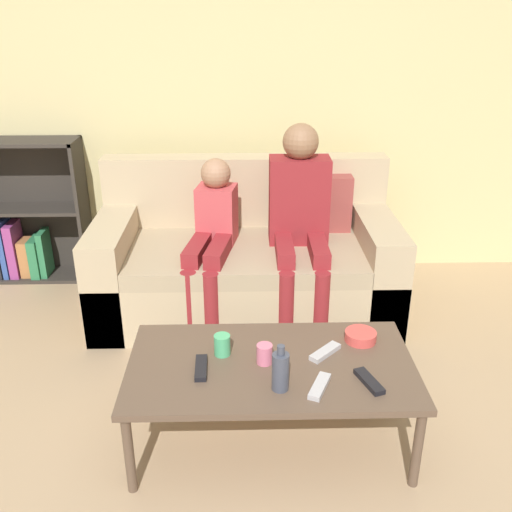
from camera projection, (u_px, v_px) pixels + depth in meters
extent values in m
cube|color=beige|center=(244.00, 87.00, 3.81)|extent=(12.00, 0.06, 2.60)
cube|color=tan|center=(246.00, 284.00, 3.62)|extent=(1.84, 0.91, 0.36)
cube|color=tan|center=(246.00, 257.00, 3.45)|extent=(1.40, 0.73, 0.10)
cube|color=tan|center=(245.00, 190.00, 3.75)|extent=(1.84, 0.18, 0.45)
cube|color=tan|center=(116.00, 267.00, 3.55)|extent=(0.22, 0.91, 0.62)
cube|color=tan|center=(374.00, 264.00, 3.59)|extent=(0.22, 0.91, 0.62)
cube|color=#93423D|center=(323.00, 204.00, 3.64)|extent=(0.36, 0.12, 0.36)
cube|color=#332D28|center=(83.00, 211.00, 3.95)|extent=(0.02, 0.28, 0.99)
cube|color=#332D28|center=(34.00, 205.00, 4.05)|extent=(0.78, 0.02, 0.99)
cube|color=#332D28|center=(39.00, 274.00, 4.13)|extent=(0.78, 0.28, 0.02)
cube|color=#332D28|center=(28.00, 209.00, 3.93)|extent=(0.73, 0.28, 0.02)
cube|color=#332D28|center=(16.00, 142.00, 3.74)|extent=(0.78, 0.28, 0.02)
cube|color=#232328|center=(1.00, 253.00, 4.05)|extent=(0.04, 0.22, 0.33)
cube|color=#33519E|center=(7.00, 247.00, 4.03)|extent=(0.04, 0.21, 0.41)
cube|color=#993D84|center=(15.00, 249.00, 4.04)|extent=(0.06, 0.20, 0.39)
cube|color=#B77542|center=(27.00, 257.00, 4.06)|extent=(0.07, 0.16, 0.26)
cube|color=#2D7A4C|center=(38.00, 256.00, 4.06)|extent=(0.06, 0.23, 0.28)
cube|color=#2D7A4C|center=(45.00, 253.00, 4.05)|extent=(0.04, 0.18, 0.33)
cylinder|color=brown|center=(129.00, 454.00, 2.24)|extent=(0.04, 0.04, 0.37)
cylinder|color=brown|center=(417.00, 449.00, 2.27)|extent=(0.04, 0.04, 0.37)
cylinder|color=brown|center=(150.00, 368.00, 2.77)|extent=(0.04, 0.04, 0.37)
cylinder|color=brown|center=(384.00, 364.00, 2.80)|extent=(0.04, 0.04, 0.37)
cube|color=brown|center=(271.00, 366.00, 2.44)|extent=(1.22, 0.66, 0.03)
cylinder|color=maroon|center=(286.00, 310.00, 3.21)|extent=(0.09, 0.09, 0.46)
cylinder|color=maroon|center=(321.00, 310.00, 3.21)|extent=(0.09, 0.09, 0.46)
cube|color=maroon|center=(284.00, 249.00, 3.31)|extent=(0.10, 0.40, 0.09)
cube|color=maroon|center=(318.00, 249.00, 3.31)|extent=(0.10, 0.40, 0.09)
cube|color=maroon|center=(299.00, 200.00, 3.45)|extent=(0.36, 0.20, 0.52)
sphere|color=#936B4C|center=(301.00, 142.00, 3.30)|extent=(0.21, 0.21, 0.21)
cylinder|color=maroon|center=(190.00, 309.00, 3.22)|extent=(0.10, 0.10, 0.46)
cylinder|color=maroon|center=(212.00, 311.00, 3.20)|extent=(0.10, 0.10, 0.46)
cube|color=maroon|center=(198.00, 248.00, 3.32)|extent=(0.17, 0.42, 0.09)
cube|color=maroon|center=(219.00, 250.00, 3.30)|extent=(0.17, 0.42, 0.09)
cube|color=#C6474C|center=(217.00, 214.00, 3.48)|extent=(0.26, 0.24, 0.35)
sphere|color=#A87A5B|center=(216.00, 173.00, 3.38)|extent=(0.18, 0.18, 0.18)
cylinder|color=pink|center=(265.00, 354.00, 2.42)|extent=(0.07, 0.07, 0.09)
cylinder|color=#4CB77A|center=(222.00, 345.00, 2.47)|extent=(0.07, 0.07, 0.09)
cube|color=#B7B7BC|center=(325.00, 352.00, 2.49)|extent=(0.15, 0.15, 0.02)
cube|color=#B7B7BC|center=(320.00, 386.00, 2.26)|extent=(0.11, 0.17, 0.02)
cube|color=black|center=(201.00, 368.00, 2.38)|extent=(0.05, 0.17, 0.02)
cube|color=black|center=(369.00, 381.00, 2.29)|extent=(0.10, 0.18, 0.02)
cylinder|color=#DB4C47|center=(361.00, 336.00, 2.58)|extent=(0.14, 0.14, 0.05)
cylinder|color=#424756|center=(280.00, 372.00, 2.24)|extent=(0.07, 0.07, 0.16)
cylinder|color=#424756|center=(281.00, 350.00, 2.20)|extent=(0.03, 0.03, 0.04)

